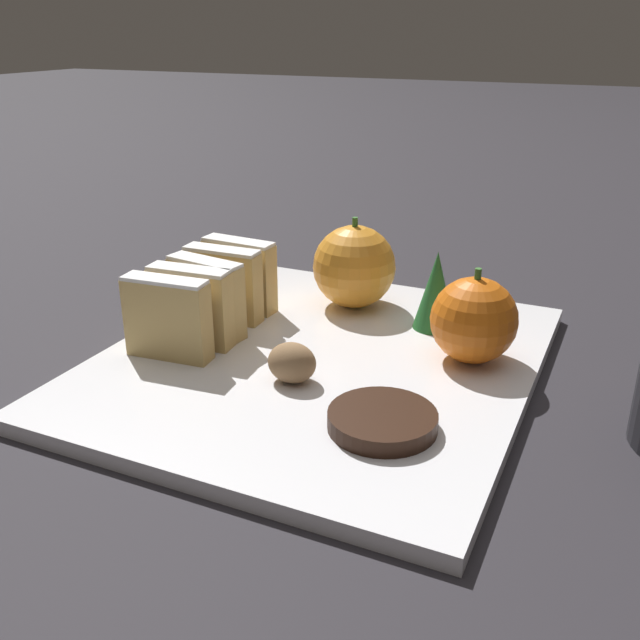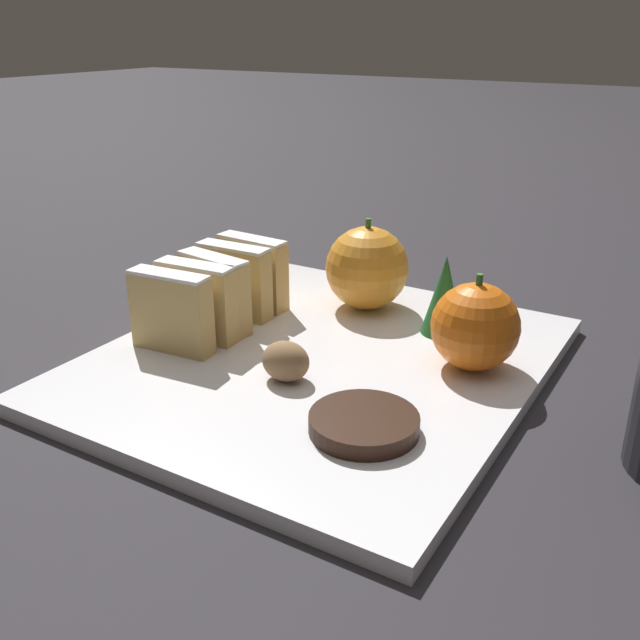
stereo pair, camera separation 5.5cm
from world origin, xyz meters
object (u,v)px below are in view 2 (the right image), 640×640
orange_near (367,268)px  chocolate_cookie (364,423)px  orange_far (475,327)px  walnut (282,360)px

orange_near → chocolate_cookie: bearing=-62.7°
orange_far → walnut: size_ratio=2.05×
orange_near → orange_far: bearing=-28.4°
walnut → chocolate_cookie: walnut is taller
orange_near → orange_far: 0.14m
chocolate_cookie → orange_near: bearing=117.3°
orange_far → chocolate_cookie: size_ratio=1.05×
orange_near → chocolate_cookie: (0.10, -0.19, -0.03)m
orange_near → chocolate_cookie: orange_near is taller
walnut → chocolate_cookie: bearing=-21.9°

